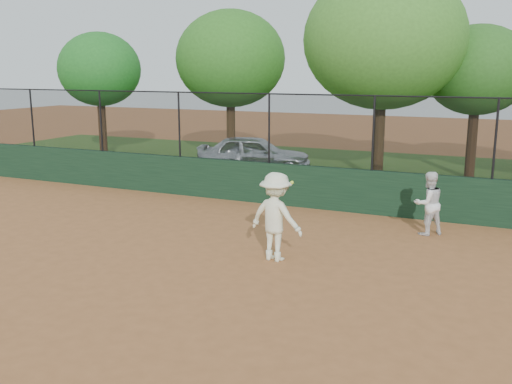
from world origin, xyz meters
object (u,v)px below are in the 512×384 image
at_px(player_second, 428,203).
at_px(player_main, 276,217).
at_px(tree_3, 477,71).
at_px(tree_1, 230,59).
at_px(tree_0, 99,70).
at_px(parked_car, 254,154).
at_px(tree_2, 384,39).

xyz_separation_m(player_second, player_main, (-2.59, -3.19, 0.16)).
bearing_deg(tree_3, tree_1, -177.41).
bearing_deg(tree_0, tree_3, 4.98).
distance_m(parked_car, tree_3, 8.44).
relative_size(player_main, tree_0, 0.33).
xyz_separation_m(tree_0, tree_2, (12.38, -0.41, 1.00)).
height_order(tree_2, tree_3, tree_2).
height_order(tree_0, tree_2, tree_2).
relative_size(player_second, tree_0, 0.28).
bearing_deg(tree_2, tree_1, 168.48).
distance_m(player_second, tree_0, 16.65).
bearing_deg(tree_2, tree_3, 30.68).
relative_size(tree_0, tree_2, 0.76).
distance_m(player_main, tree_1, 12.99).
relative_size(player_main, tree_2, 0.25).
height_order(player_main, tree_1, tree_1).
height_order(parked_car, tree_1, tree_1).
xyz_separation_m(player_main, tree_3, (2.96, 11.20, 2.90)).
height_order(parked_car, tree_3, tree_3).
distance_m(tree_1, tree_3, 9.42).
distance_m(tree_0, tree_1, 6.00).
bearing_deg(tree_0, tree_1, 8.76).
bearing_deg(tree_1, player_second, -40.03).
xyz_separation_m(parked_car, tree_2, (4.58, 0.52, 4.12)).
distance_m(parked_car, tree_2, 6.18).
bearing_deg(tree_1, tree_0, -171.24).
height_order(parked_car, player_second, player_second).
xyz_separation_m(tree_2, tree_3, (2.94, 1.74, -1.03)).
relative_size(player_main, tree_1, 0.29).
height_order(player_main, tree_2, tree_2).
bearing_deg(player_second, parked_car, -78.80).
distance_m(tree_0, tree_3, 15.37).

